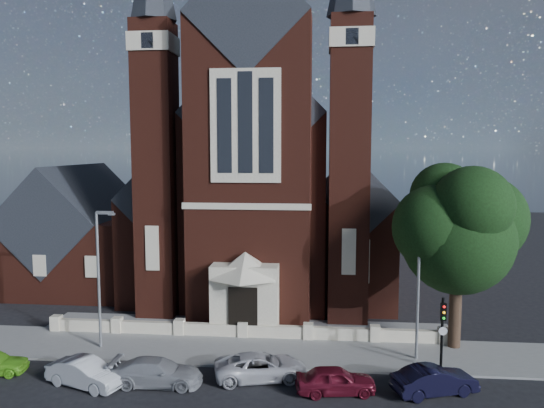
{
  "coord_description": "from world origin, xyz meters",
  "views": [
    {
      "loc": [
        4.77,
        -24.72,
        11.64
      ],
      "look_at": [
        1.26,
        12.0,
        7.74
      ],
      "focal_mm": 35.0,
      "sensor_mm": 36.0,
      "label": 1
    }
  ],
  "objects_px": {
    "traffic_signal": "(443,325)",
    "car_white_suv": "(261,367)",
    "street_tree": "(461,231)",
    "street_lamp_left": "(100,271)",
    "car_dark_red": "(336,380)",
    "car_silver_a": "(85,373)",
    "church": "(270,186)",
    "car_silver_b": "(157,372)",
    "car_navy": "(435,380)",
    "parish_hall": "(77,238)",
    "street_lamp_right": "(420,279)"
  },
  "relations": [
    {
      "from": "traffic_signal",
      "to": "car_white_suv",
      "type": "height_order",
      "value": "traffic_signal"
    },
    {
      "from": "street_tree",
      "to": "street_lamp_left",
      "type": "bearing_deg",
      "value": -175.24
    },
    {
      "from": "car_dark_red",
      "to": "street_tree",
      "type": "bearing_deg",
      "value": -57.83
    },
    {
      "from": "street_tree",
      "to": "car_white_suv",
      "type": "height_order",
      "value": "street_tree"
    },
    {
      "from": "street_tree",
      "to": "street_lamp_left",
      "type": "relative_size",
      "value": 1.32
    },
    {
      "from": "street_tree",
      "to": "car_silver_a",
      "type": "relative_size",
      "value": 2.63
    },
    {
      "from": "street_lamp_left",
      "to": "car_silver_a",
      "type": "bearing_deg",
      "value": -75.97
    },
    {
      "from": "church",
      "to": "car_silver_b",
      "type": "xyz_separation_m",
      "value": [
        -3.25,
        -23.26,
        -7.53
      ]
    },
    {
      "from": "street_tree",
      "to": "traffic_signal",
      "type": "xyz_separation_m",
      "value": [
        -1.6,
        -3.28,
        -4.38
      ]
    },
    {
      "from": "car_silver_a",
      "to": "traffic_signal",
      "type": "bearing_deg",
      "value": -60.31
    },
    {
      "from": "car_white_suv",
      "to": "car_navy",
      "type": "height_order",
      "value": "car_navy"
    },
    {
      "from": "church",
      "to": "parish_hall",
      "type": "bearing_deg",
      "value": -162.84
    },
    {
      "from": "street_lamp_right",
      "to": "car_silver_b",
      "type": "xyz_separation_m",
      "value": [
        -13.34,
        -4.31,
        -3.95
      ]
    },
    {
      "from": "car_silver_a",
      "to": "church",
      "type": "bearing_deg",
      "value": 3.63
    },
    {
      "from": "parish_hall",
      "to": "car_silver_a",
      "type": "xyz_separation_m",
      "value": [
        9.28,
        -18.78,
        -3.34
      ]
    },
    {
      "from": "car_navy",
      "to": "church",
      "type": "bearing_deg",
      "value": 4.52
    },
    {
      "from": "car_white_suv",
      "to": "car_navy",
      "type": "relative_size",
      "value": 1.15
    },
    {
      "from": "car_dark_red",
      "to": "car_navy",
      "type": "bearing_deg",
      "value": -93.93
    },
    {
      "from": "parish_hall",
      "to": "traffic_signal",
      "type": "distance_m",
      "value": 31.2
    },
    {
      "from": "car_silver_b",
      "to": "church",
      "type": "bearing_deg",
      "value": -9.23
    },
    {
      "from": "parish_hall",
      "to": "street_lamp_right",
      "type": "relative_size",
      "value": 1.51
    },
    {
      "from": "church",
      "to": "parish_hall",
      "type": "distance_m",
      "value": 17.26
    },
    {
      "from": "church",
      "to": "traffic_signal",
      "type": "xyz_separation_m",
      "value": [
        11.0,
        -20.52,
        -5.6
      ]
    },
    {
      "from": "street_tree",
      "to": "car_silver_a",
      "type": "distance_m",
      "value": 21.32
    },
    {
      "from": "traffic_signal",
      "to": "street_lamp_right",
      "type": "bearing_deg",
      "value": 120.01
    },
    {
      "from": "street_lamp_right",
      "to": "car_silver_b",
      "type": "relative_size",
      "value": 1.8
    },
    {
      "from": "car_navy",
      "to": "car_silver_a",
      "type": "bearing_deg",
      "value": 73.25
    },
    {
      "from": "car_dark_red",
      "to": "street_lamp_left",
      "type": "bearing_deg",
      "value": 63.56
    },
    {
      "from": "street_lamp_right",
      "to": "car_silver_b",
      "type": "distance_m",
      "value": 14.57
    },
    {
      "from": "street_tree",
      "to": "car_silver_b",
      "type": "bearing_deg",
      "value": -159.2
    },
    {
      "from": "car_white_suv",
      "to": "car_dark_red",
      "type": "relative_size",
      "value": 1.23
    },
    {
      "from": "church",
      "to": "car_navy",
      "type": "xyz_separation_m",
      "value": [
        10.16,
        -22.95,
        -7.52
      ]
    },
    {
      "from": "car_silver_a",
      "to": "car_dark_red",
      "type": "bearing_deg",
      "value": -68.66
    },
    {
      "from": "street_lamp_right",
      "to": "car_white_suv",
      "type": "bearing_deg",
      "value": -159.27
    },
    {
      "from": "street_lamp_left",
      "to": "car_navy",
      "type": "height_order",
      "value": "street_lamp_left"
    },
    {
      "from": "car_silver_a",
      "to": "car_navy",
      "type": "xyz_separation_m",
      "value": [
        16.87,
        0.77,
        -0.0
      ]
    },
    {
      "from": "church",
      "to": "car_silver_a",
      "type": "height_order",
      "value": "church"
    },
    {
      "from": "traffic_signal",
      "to": "car_dark_red",
      "type": "relative_size",
      "value": 1.05
    },
    {
      "from": "street_lamp_right",
      "to": "car_silver_b",
      "type": "bearing_deg",
      "value": -162.09
    },
    {
      "from": "car_white_suv",
      "to": "street_tree",
      "type": "bearing_deg",
      "value": -79.47
    },
    {
      "from": "car_white_suv",
      "to": "car_dark_red",
      "type": "distance_m",
      "value": 3.92
    },
    {
      "from": "street_lamp_left",
      "to": "traffic_signal",
      "type": "bearing_deg",
      "value": -4.76
    },
    {
      "from": "car_silver_b",
      "to": "car_dark_red",
      "type": "bearing_deg",
      "value": -91.66
    },
    {
      "from": "car_silver_a",
      "to": "car_white_suv",
      "type": "bearing_deg",
      "value": -59.72
    },
    {
      "from": "car_navy",
      "to": "street_lamp_right",
      "type": "bearing_deg",
      "value": -18.37
    },
    {
      "from": "traffic_signal",
      "to": "car_silver_a",
      "type": "relative_size",
      "value": 0.98
    },
    {
      "from": "street_lamp_right",
      "to": "car_silver_a",
      "type": "relative_size",
      "value": 1.99
    },
    {
      "from": "church",
      "to": "car_navy",
      "type": "distance_m",
      "value": 26.2
    },
    {
      "from": "car_dark_red",
      "to": "car_navy",
      "type": "distance_m",
      "value": 4.69
    },
    {
      "from": "street_lamp_right",
      "to": "car_silver_a",
      "type": "distance_m",
      "value": 17.91
    }
  ]
}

